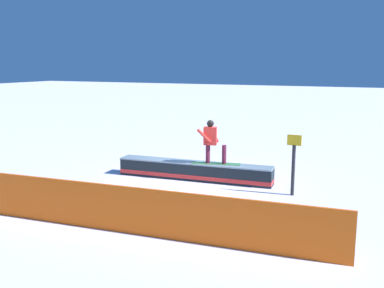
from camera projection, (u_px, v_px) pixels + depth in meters
ground_plane at (194, 179)px, 14.34m from camera, size 120.00×120.00×0.00m
grind_box at (194, 171)px, 14.29m from camera, size 5.14×1.01×0.58m
snowboarder at (212, 140)px, 13.87m from camera, size 1.57×0.68×1.39m
safety_fence at (106, 207)px, 9.90m from camera, size 10.52×0.85×1.07m
trail_marker at (293, 163)px, 12.45m from camera, size 0.40×0.10×1.75m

